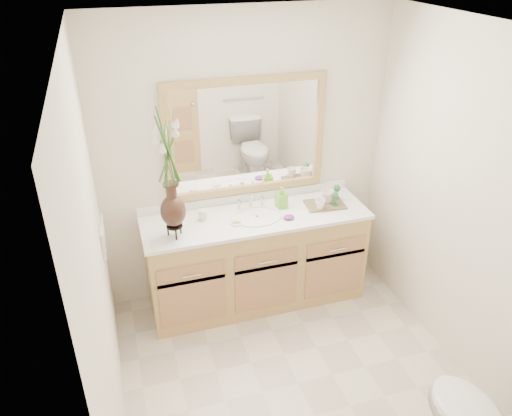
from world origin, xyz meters
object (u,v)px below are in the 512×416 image
object	(u,v)px
flower_vase	(169,160)
tray	(325,204)
soap_bottle	(281,198)
tumbler	(203,215)

from	to	relation	value
flower_vase	tray	distance (m)	1.42
soap_bottle	flower_vase	bearing A→B (deg)	-173.71
flower_vase	soap_bottle	distance (m)	1.08
flower_vase	tumbler	size ratio (longest dim) A/B	10.49
flower_vase	soap_bottle	size ratio (longest dim) A/B	5.46
tumbler	soap_bottle	bearing A→B (deg)	1.06
soap_bottle	tray	distance (m)	0.38
tumbler	tray	distance (m)	1.03
flower_vase	tray	xyz separation A→B (m)	(1.28, 0.11, -0.61)
tumbler	soap_bottle	distance (m)	0.67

